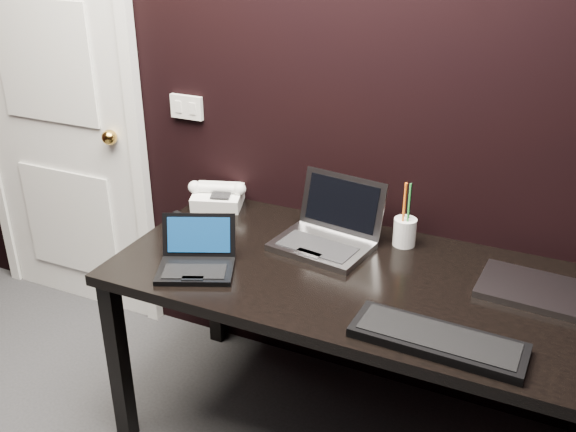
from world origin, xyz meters
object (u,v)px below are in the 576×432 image
at_px(ext_keyboard, 438,340).
at_px(silver_laptop, 327,234).
at_px(desk, 358,294).
at_px(mobile_phone, 178,226).
at_px(closed_laptop, 533,290).
at_px(door, 55,105).
at_px(pen_cup, 405,231).
at_px(netbook, 197,260).
at_px(desk_phone, 218,196).

bearing_deg(ext_keyboard, silver_laptop, 139.87).
bearing_deg(silver_laptop, desk, -40.72).
height_order(ext_keyboard, mobile_phone, mobile_phone).
xyz_separation_m(silver_laptop, closed_laptop, (0.73, -0.03, -0.03)).
distance_m(door, pen_cup, 1.75).
bearing_deg(ext_keyboard, netbook, 174.74).
bearing_deg(mobile_phone, door, 157.56).
distance_m(silver_laptop, desk_phone, 0.56).
distance_m(closed_laptop, pen_cup, 0.50).
bearing_deg(door, mobile_phone, -22.44).
xyz_separation_m(desk_phone, pen_cup, (0.81, -0.01, 0.01)).
xyz_separation_m(closed_laptop, pen_cup, (-0.47, 0.15, 0.05)).
relative_size(desk, mobile_phone, 18.86).
height_order(door, desk_phone, door).
relative_size(ext_keyboard, pen_cup, 2.02).
distance_m(ext_keyboard, desk_phone, 1.20).
bearing_deg(door, desk, -12.82).
xyz_separation_m(netbook, ext_keyboard, (0.86, -0.08, -0.02)).
relative_size(desk, pen_cup, 6.85).
xyz_separation_m(ext_keyboard, desk_phone, (-1.06, 0.57, 0.03)).
bearing_deg(desk, desk_phone, 158.23).
bearing_deg(desk, pen_cup, 74.41).
bearing_deg(ext_keyboard, desk, 140.21).
bearing_deg(pen_cup, netbook, -141.73).
bearing_deg(mobile_phone, desk_phone, 89.47).
bearing_deg(desk, ext_keyboard, -39.79).
bearing_deg(pen_cup, closed_laptop, -17.60).
bearing_deg(silver_laptop, mobile_phone, -163.78).
bearing_deg(ext_keyboard, door, 161.78).
bearing_deg(closed_laptop, desk, -166.83).
xyz_separation_m(silver_laptop, desk_phone, (-0.55, 0.13, -0.00)).
xyz_separation_m(door, mobile_phone, (0.92, -0.38, -0.27)).
relative_size(desk_phone, pen_cup, 1.02).
height_order(desk_phone, pen_cup, pen_cup).
distance_m(desk, mobile_phone, 0.74).
distance_m(ext_keyboard, closed_laptop, 0.46).
bearing_deg(pen_cup, desk, -105.59).
relative_size(door, netbook, 6.51).
distance_m(netbook, ext_keyboard, 0.86).
bearing_deg(mobile_phone, ext_keyboard, -14.41).
xyz_separation_m(door, pen_cup, (1.73, -0.10, -0.25)).
bearing_deg(door, netbook, -27.05).
bearing_deg(desk, closed_laptop, 13.17).
xyz_separation_m(door, ext_keyboard, (1.98, -0.65, -0.29)).
bearing_deg(desk_phone, closed_laptop, -7.22).
distance_m(silver_laptop, pen_cup, 0.29).
bearing_deg(closed_laptop, desk_phone, 172.78).
bearing_deg(desk, netbook, -159.41).
xyz_separation_m(netbook, desk_phone, (-0.20, 0.49, 0.01)).
height_order(netbook, closed_laptop, netbook).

